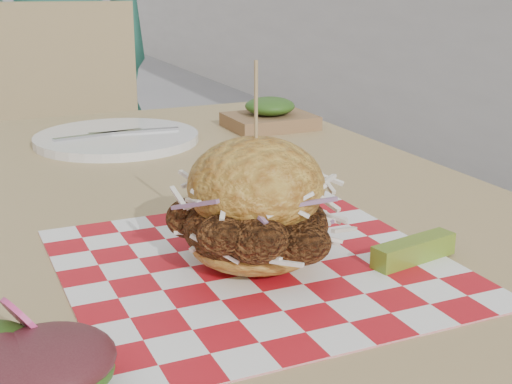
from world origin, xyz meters
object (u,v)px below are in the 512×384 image
(patio_chair, at_px, (75,169))
(sandwich, at_px, (256,211))
(diner, at_px, (62,65))
(patio_table, at_px, (184,259))

(patio_chair, xyz_separation_m, sandwich, (-0.03, -1.15, 0.25))
(patio_chair, bearing_deg, sandwich, -76.15)
(patio_chair, relative_size, sandwich, 4.86)
(diner, xyz_separation_m, patio_table, (-0.05, -1.14, -0.11))
(patio_table, xyz_separation_m, sandwich, (0.00, -0.22, 0.13))
(diner, distance_m, patio_chair, 0.31)
(diner, distance_m, sandwich, 1.37)
(patio_table, distance_m, sandwich, 0.26)
(patio_chair, height_order, sandwich, patio_chair)
(diner, height_order, patio_table, diner)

